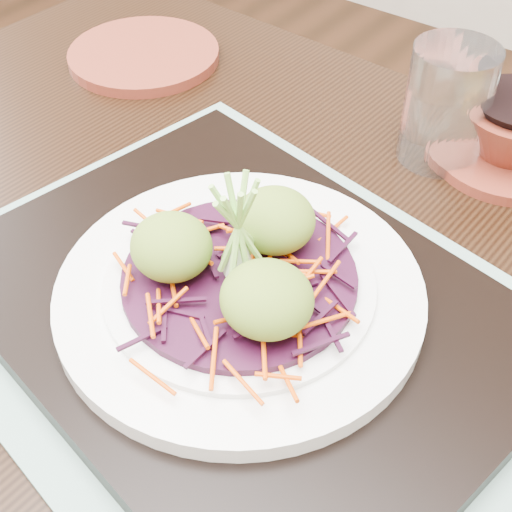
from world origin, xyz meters
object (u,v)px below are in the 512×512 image
Objects in this scene: water_glass at (447,105)px; terracotta_side_plate at (144,55)px; terracotta_bowl_set at (512,138)px; white_plate at (240,291)px; dining_table at (282,398)px; serving_tray at (240,307)px.

terracotta_side_plate is at bearing -174.66° from water_glass.
terracotta_bowl_set reaches higher than terracotta_side_plate.
terracotta_bowl_set is (0.06, 0.03, -0.03)m from water_glass.
water_glass reaches higher than terracotta_bowl_set.
terracotta_bowl_set is (0.08, 0.32, -0.01)m from white_plate.
white_plate is at bearing -151.53° from dining_table.
water_glass reaches higher than white_plate.
white_plate is (-0.03, -0.02, 0.13)m from dining_table.
terracotta_bowl_set is (0.08, 0.32, 0.01)m from serving_tray.
dining_table is 0.45m from terracotta_side_plate.
white_plate is 1.55× the size of terracotta_side_plate.
white_plate reaches higher than serving_tray.
dining_table is 6.36× the size of terracotta_bowl_set.
serving_tray is at bearing -94.78° from water_glass.
terracotta_side_plate is at bearing 153.51° from serving_tray.
water_glass is at bearing -152.36° from terracotta_bowl_set.
water_glass is (0.02, 0.29, 0.02)m from white_plate.
terracotta_bowl_set reaches higher than white_plate.
water_glass is (-0.01, 0.27, 0.15)m from dining_table.
water_glass reaches higher than dining_table.
white_plate is 1.46× the size of terracotta_bowl_set.
terracotta_side_plate is 0.43m from terracotta_bowl_set.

